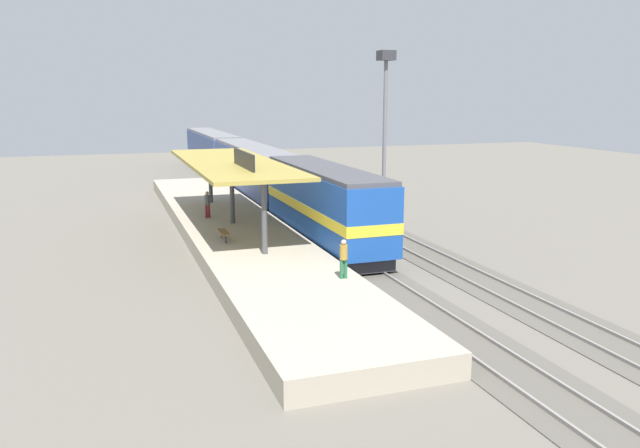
# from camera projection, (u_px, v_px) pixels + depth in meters

# --- Properties ---
(ground_plane) EXTENTS (120.00, 120.00, 0.00)m
(ground_plane) POSITION_uv_depth(u_px,v_px,m) (334.00, 230.00, 41.09)
(ground_plane) COLOR #666056
(track_near) EXTENTS (3.20, 110.00, 0.16)m
(track_near) POSITION_uv_depth(u_px,v_px,m) (305.00, 232.00, 40.44)
(track_near) COLOR #565249
(track_near) RESTS_ON ground
(track_far) EXTENTS (3.20, 110.00, 0.16)m
(track_far) POSITION_uv_depth(u_px,v_px,m) (371.00, 227.00, 41.91)
(track_far) COLOR #565249
(track_far) RESTS_ON ground
(platform) EXTENTS (6.00, 44.00, 0.90)m
(platform) POSITION_uv_depth(u_px,v_px,m) (233.00, 230.00, 38.89)
(platform) COLOR #A89E89
(platform) RESTS_ON ground
(station_canopy) EXTENTS (5.20, 18.00, 4.70)m
(station_canopy) POSITION_uv_depth(u_px,v_px,m) (232.00, 164.00, 37.98)
(station_canopy) COLOR #47474C
(station_canopy) RESTS_ON platform
(platform_bench) EXTENTS (0.44, 1.70, 0.50)m
(platform_bench) POSITION_uv_depth(u_px,v_px,m) (223.00, 232.00, 34.13)
(platform_bench) COLOR #333338
(platform_bench) RESTS_ON platform
(locomotive) EXTENTS (2.93, 14.43, 4.44)m
(locomotive) POSITION_uv_depth(u_px,v_px,m) (325.00, 205.00, 36.40)
(locomotive) COLOR #28282D
(locomotive) RESTS_ON track_near
(passenger_carriage_front) EXTENTS (2.90, 20.00, 4.24)m
(passenger_carriage_front) POSITION_uv_depth(u_px,v_px,m) (253.00, 171.00, 53.09)
(passenger_carriage_front) COLOR #28282D
(passenger_carriage_front) RESTS_ON track_near
(passenger_carriage_rear) EXTENTS (2.90, 20.00, 4.24)m
(passenger_carriage_rear) POSITION_uv_depth(u_px,v_px,m) (212.00, 150.00, 72.35)
(passenger_carriage_rear) COLOR #28282D
(passenger_carriage_rear) RESTS_ON track_near
(light_mast) EXTENTS (1.10, 1.10, 11.70)m
(light_mast) POSITION_uv_depth(u_px,v_px,m) (385.00, 97.00, 45.91)
(light_mast) COLOR slate
(light_mast) RESTS_ON ground
(person_waiting) EXTENTS (0.34, 0.34, 1.71)m
(person_waiting) POSITION_uv_depth(u_px,v_px,m) (344.00, 257.00, 27.01)
(person_waiting) COLOR #23603D
(person_waiting) RESTS_ON platform
(person_walking) EXTENTS (0.34, 0.34, 1.71)m
(person_walking) POSITION_uv_depth(u_px,v_px,m) (207.00, 203.00, 40.23)
(person_walking) COLOR maroon
(person_walking) RESTS_ON platform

